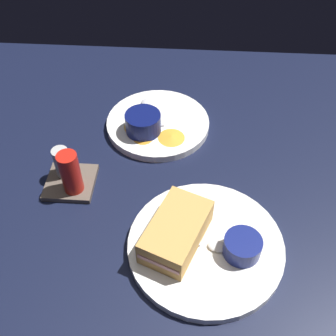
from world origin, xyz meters
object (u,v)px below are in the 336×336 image
(ramekin_dark_sauce, at_px, (242,246))
(spoon_by_gravy_ramekin, at_px, (149,107))
(spoon_by_dark_ramekin, at_px, (210,245))
(condiment_caddy, at_px, (69,174))
(plate_chips_companion, at_px, (158,124))
(ramekin_light_gravy, at_px, (143,122))
(sandwich_half_near, at_px, (176,231))
(plate_sandwich_main, at_px, (206,246))

(ramekin_dark_sauce, height_order, spoon_by_gravy_ramekin, ramekin_dark_sauce)
(spoon_by_dark_ramekin, bearing_deg, ramekin_dark_sauce, -98.15)
(ramekin_dark_sauce, bearing_deg, condiment_caddy, 66.69)
(plate_chips_companion, xyz_separation_m, condiment_caddy, (-0.18, 0.15, 0.03))
(ramekin_dark_sauce, bearing_deg, ramekin_light_gravy, 33.85)
(spoon_by_gravy_ramekin, bearing_deg, ramekin_light_gravy, 176.57)
(plate_chips_companion, height_order, spoon_by_gravy_ramekin, spoon_by_gravy_ramekin)
(condiment_caddy, bearing_deg, sandwich_half_near, -119.83)
(sandwich_half_near, relative_size, plate_chips_companion, 0.68)
(plate_sandwich_main, bearing_deg, ramekin_dark_sauce, -102.88)
(plate_sandwich_main, xyz_separation_m, spoon_by_gravy_ramekin, (0.34, 0.13, 0.01))
(sandwich_half_near, relative_size, ramekin_light_gravy, 2.04)
(plate_sandwich_main, height_order, sandwich_half_near, sandwich_half_near)
(ramekin_dark_sauce, height_order, spoon_by_dark_ramekin, ramekin_dark_sauce)
(plate_sandwich_main, xyz_separation_m, ramekin_dark_sauce, (-0.01, -0.06, 0.03))
(ramekin_dark_sauce, bearing_deg, spoon_by_gravy_ramekin, 27.33)
(ramekin_light_gravy, bearing_deg, spoon_by_gravy_ramekin, -3.43)
(spoon_by_gravy_ramekin, bearing_deg, ramekin_dark_sauce, -152.67)
(plate_chips_companion, bearing_deg, plate_sandwich_main, -160.90)
(plate_sandwich_main, distance_m, condiment_caddy, 0.28)
(condiment_caddy, bearing_deg, ramekin_light_gravy, -39.43)
(sandwich_half_near, distance_m, condiment_caddy, 0.23)
(plate_chips_companion, relative_size, spoon_by_gravy_ramekin, 2.34)
(ramekin_dark_sauce, distance_m, spoon_by_dark_ramekin, 0.05)
(plate_sandwich_main, bearing_deg, sandwich_half_near, 86.12)
(spoon_by_gravy_ramekin, relative_size, condiment_caddy, 0.98)
(plate_chips_companion, distance_m, condiment_caddy, 0.23)
(plate_chips_companion, distance_m, spoon_by_gravy_ramekin, 0.05)
(plate_sandwich_main, relative_size, sandwich_half_near, 1.71)
(spoon_by_dark_ramekin, relative_size, plate_chips_companion, 0.46)
(spoon_by_dark_ramekin, bearing_deg, spoon_by_gravy_ramekin, 20.92)
(sandwich_half_near, relative_size, ramekin_dark_sauce, 2.47)
(sandwich_half_near, bearing_deg, ramekin_dark_sauce, -98.76)
(spoon_by_dark_ramekin, xyz_separation_m, spoon_by_gravy_ramekin, (0.35, 0.13, 0.00))
(sandwich_half_near, xyz_separation_m, spoon_by_gravy_ramekin, (0.34, 0.08, -0.02))
(plate_sandwich_main, bearing_deg, spoon_by_gravy_ramekin, 20.39)
(plate_chips_companion, bearing_deg, spoon_by_gravy_ramekin, 29.02)
(sandwich_half_near, xyz_separation_m, spoon_by_dark_ramekin, (-0.01, -0.05, -0.02))
(plate_chips_companion, bearing_deg, ramekin_light_gravy, 140.19)
(spoon_by_gravy_ramekin, bearing_deg, sandwich_half_near, -166.96)
(spoon_by_dark_ramekin, distance_m, condiment_caddy, 0.29)
(spoon_by_dark_ramekin, bearing_deg, plate_chips_companion, 19.73)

